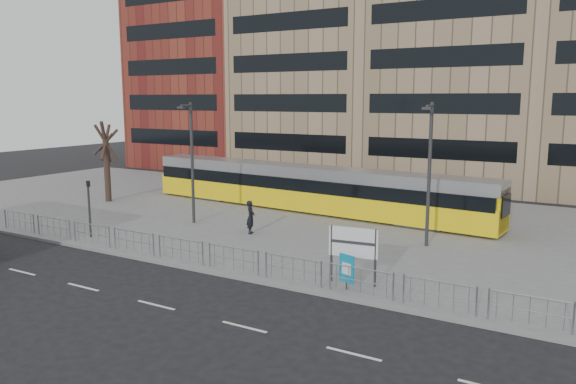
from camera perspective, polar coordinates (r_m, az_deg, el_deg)
The scene contains 14 objects.
ground at distance 25.95m, azimuth -10.35°, elevation -7.72°, with size 120.00×120.00×0.00m, color black.
plaza at distance 35.56m, azimuth 2.35°, elevation -2.75°, with size 64.00×24.00×0.15m, color slate.
kerb at distance 25.96m, azimuth -10.28°, elevation -7.53°, with size 64.00×0.25×0.17m, color gray.
building_row at distance 55.23m, azimuth 15.27°, elevation 14.68°, with size 70.40×18.40×31.20m.
pedestrian_barrier at distance 24.84m, azimuth -6.14°, elevation -6.04°, with size 32.07×0.07×1.10m.
road_markings at distance 22.54m, azimuth -15.13°, elevation -10.56°, with size 62.00×0.12×0.01m, color white.
tram at distance 37.62m, azimuth 2.00°, elevation 0.38°, with size 25.63×4.42×3.01m.
station_sign at distance 22.83m, azimuth 6.65°, elevation -5.37°, with size 2.03×0.34×2.35m.
ad_panel at distance 22.37m, azimuth 5.99°, elevation -7.81°, with size 0.74×0.29×1.42m.
pedestrian at distance 31.30m, azimuth -3.81°, elevation -2.57°, with size 0.68×0.45×1.86m, color black.
traffic_light_west at distance 32.12m, azimuth -19.58°, elevation -0.89°, with size 0.21×0.24×3.10m.
lamp_post_west at distance 33.96m, azimuth -9.79°, elevation 3.48°, with size 0.45×1.04×7.24m.
lamp_post_east at distance 28.93m, azimuth 14.14°, elevation 2.35°, with size 0.45×1.04×7.28m.
bare_tree at distance 42.67m, azimuth -18.16°, elevation 7.00°, with size 4.86×4.86×8.17m.
Camera 1 is at (16.32, -18.68, 7.61)m, focal length 35.00 mm.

